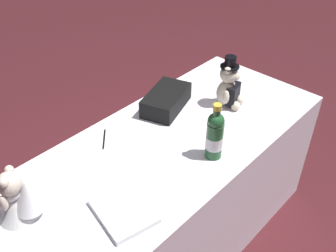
# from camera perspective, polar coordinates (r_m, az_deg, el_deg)

# --- Properties ---
(ground_plane) EXTENTS (12.00, 12.00, 0.00)m
(ground_plane) POSITION_cam_1_polar(r_m,az_deg,el_deg) (2.46, 0.00, -16.41)
(ground_plane) COLOR #47191E
(reception_table) EXTENTS (1.82, 0.77, 0.77)m
(reception_table) POSITION_cam_1_polar(r_m,az_deg,el_deg) (2.17, 0.00, -10.32)
(reception_table) COLOR white
(reception_table) RESTS_ON ground_plane
(teddy_bear_groom) EXTENTS (0.16, 0.16, 0.29)m
(teddy_bear_groom) POSITION_cam_1_polar(r_m,az_deg,el_deg) (2.14, 9.08, 5.70)
(teddy_bear_groom) COLOR beige
(teddy_bear_groom) RESTS_ON reception_table
(teddy_bear_bride) EXTENTS (0.21, 0.21, 0.23)m
(teddy_bear_bride) POSITION_cam_1_polar(r_m,az_deg,el_deg) (1.61, -21.37, -9.82)
(teddy_bear_bride) COLOR white
(teddy_bear_bride) RESTS_ON reception_table
(champagne_bottle) EXTENTS (0.08, 0.08, 0.29)m
(champagne_bottle) POSITION_cam_1_polar(r_m,az_deg,el_deg) (1.76, 6.95, -1.33)
(champagne_bottle) COLOR #23542C
(champagne_bottle) RESTS_ON reception_table
(signing_pen) EXTENTS (0.11, 0.12, 0.01)m
(signing_pen) POSITION_cam_1_polar(r_m,az_deg,el_deg) (1.94, -9.46, -2.00)
(signing_pen) COLOR black
(signing_pen) RESTS_ON reception_table
(gift_case_black) EXTENTS (0.35, 0.26, 0.10)m
(gift_case_black) POSITION_cam_1_polar(r_m,az_deg,el_deg) (2.12, -0.27, 3.88)
(gift_case_black) COLOR black
(gift_case_black) RESTS_ON reception_table
(guestbook) EXTENTS (0.25, 0.29, 0.02)m
(guestbook) POSITION_cam_1_polar(r_m,az_deg,el_deg) (1.58, -6.61, -12.41)
(guestbook) COLOR white
(guestbook) RESTS_ON reception_table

